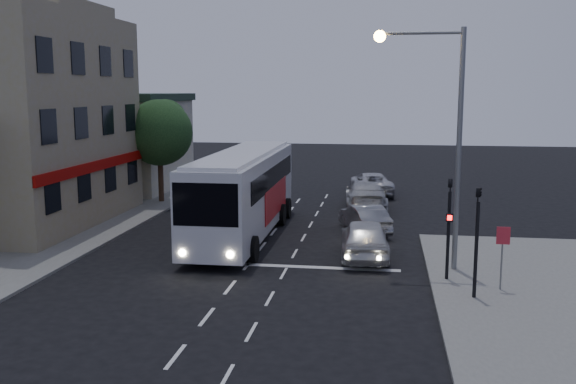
% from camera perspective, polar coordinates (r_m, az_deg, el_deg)
% --- Properties ---
extents(ground, '(120.00, 120.00, 0.00)m').
position_cam_1_polar(ground, '(23.82, -4.60, -7.73)').
color(ground, black).
extents(sidewalk_far, '(12.00, 50.00, 0.12)m').
position_cam_1_polar(sidewalk_far, '(35.93, -22.20, -2.54)').
color(sidewalk_far, slate).
rests_on(sidewalk_far, ground).
extents(road_markings, '(8.00, 30.55, 0.01)m').
position_cam_1_polar(road_markings, '(26.71, -0.28, -5.83)').
color(road_markings, silver).
rests_on(road_markings, ground).
extents(tour_bus, '(3.11, 13.12, 4.02)m').
position_cam_1_polar(tour_bus, '(30.23, -3.98, 0.10)').
color(tour_bus, silver).
rests_on(tour_bus, ground).
extents(car_suv, '(2.20, 4.92, 1.64)m').
position_cam_1_polar(car_suv, '(26.70, 6.86, -4.10)').
color(car_suv, silver).
rests_on(car_suv, ground).
extents(car_sedan_a, '(2.79, 4.43, 1.38)m').
position_cam_1_polar(car_sedan_a, '(31.40, 6.80, -2.36)').
color(car_sedan_a, gray).
rests_on(car_sedan_a, ground).
extents(car_sedan_b, '(2.70, 5.85, 1.66)m').
position_cam_1_polar(car_sedan_b, '(37.43, 6.95, -0.29)').
color(car_sedan_b, '#ADADAD').
rests_on(car_sedan_b, ground).
extents(car_sedan_c, '(3.16, 5.59, 1.47)m').
position_cam_1_polar(car_sedan_c, '(42.81, 7.43, 0.75)').
color(car_sedan_c, silver).
rests_on(car_sedan_c, ground).
extents(traffic_signal_main, '(0.25, 0.35, 4.10)m').
position_cam_1_polar(traffic_signal_main, '(23.52, 14.13, -2.13)').
color(traffic_signal_main, black).
rests_on(traffic_signal_main, sidewalk_near).
extents(traffic_signal_side, '(0.18, 0.15, 4.10)m').
position_cam_1_polar(traffic_signal_side, '(21.68, 16.47, -3.17)').
color(traffic_signal_side, black).
rests_on(traffic_signal_side, sidewalk_near).
extents(regulatory_sign, '(0.45, 0.12, 2.20)m').
position_cam_1_polar(regulatory_sign, '(22.95, 18.53, -4.71)').
color(regulatory_sign, slate).
rests_on(regulatory_sign, sidewalk_near).
extents(streetlight, '(3.32, 0.44, 9.00)m').
position_cam_1_polar(streetlight, '(24.51, 13.51, 6.15)').
color(streetlight, slate).
rests_on(streetlight, sidewalk_near).
extents(main_building, '(10.12, 12.00, 11.00)m').
position_cam_1_polar(main_building, '(35.83, -24.01, 5.55)').
color(main_building, '#8A7F55').
rests_on(main_building, sidewalk_far).
extents(low_building_north, '(9.40, 9.40, 6.50)m').
position_cam_1_polar(low_building_north, '(46.31, -15.42, 4.43)').
color(low_building_north, beige).
rests_on(low_building_north, sidewalk_far).
extents(street_tree, '(4.00, 4.00, 6.20)m').
position_cam_1_polar(street_tree, '(39.65, -11.37, 5.46)').
color(street_tree, black).
rests_on(street_tree, sidewalk_far).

